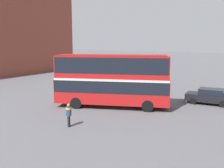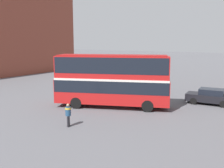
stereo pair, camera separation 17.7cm
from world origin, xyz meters
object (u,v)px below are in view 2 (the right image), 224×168
parked_car_kerb_far (99,80)px  parked_car_kerb_near (210,96)px  pedestrian_foreground (68,113)px  double_decker_bus (112,78)px

parked_car_kerb_far → parked_car_kerb_near: bearing=172.4°
pedestrian_foreground → parked_car_kerb_near: size_ratio=0.38×
pedestrian_foreground → parked_car_kerb_near: pedestrian_foreground is taller
double_decker_bus → parked_car_kerb_near: double_decker_bus is taller
parked_car_kerb_near → double_decker_bus: bearing=34.9°
parked_car_kerb_near → parked_car_kerb_far: size_ratio=0.98×
double_decker_bus → parked_car_kerb_far: (-8.00, 8.74, -2.04)m
pedestrian_foreground → parked_car_kerb_near: bearing=-149.5°
double_decker_bus → parked_car_kerb_far: 12.02m
pedestrian_foreground → parked_car_kerb_far: bearing=-92.0°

